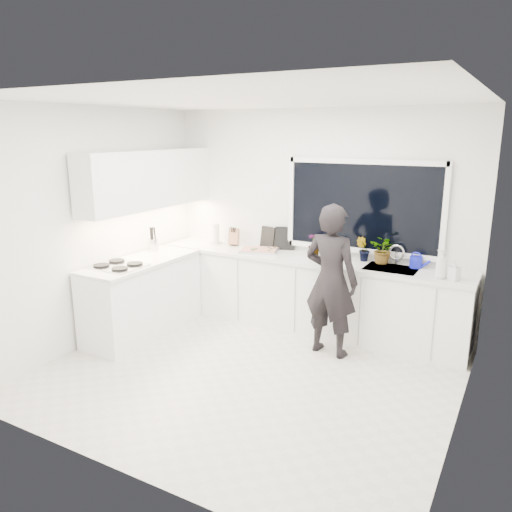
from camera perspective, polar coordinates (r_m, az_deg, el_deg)
The scene contains 25 objects.
floor at distance 5.26m, azimuth -1.07°, elevation -13.46°, with size 4.00×3.50×0.02m, color beige.
wall_back at distance 6.34m, azimuth 6.91°, elevation 4.25°, with size 4.00×0.02×2.70m, color white.
wall_left at distance 6.03m, azimuth -17.90°, elevation 3.17°, with size 0.02×3.50×2.70m, color white.
wall_right at distance 4.18m, azimuth 23.42°, elevation -1.95°, with size 0.02×3.50×2.70m, color white.
ceiling at distance 4.67m, azimuth -1.23°, elevation 17.63°, with size 4.00×3.50×0.02m, color white.
window at distance 6.08m, azimuth 12.10°, elevation 5.53°, with size 1.80×0.02×1.00m, color black.
base_cabinets_back at distance 6.28m, azimuth 5.59°, elevation -4.38°, with size 3.92×0.58×0.88m, color white.
base_cabinets_left at distance 6.26m, azimuth -12.81°, elevation -4.72°, with size 0.58×1.60×0.88m, color white.
countertop_back at distance 6.14m, azimuth 5.65°, elevation -0.33°, with size 3.94×0.62×0.04m, color silver.
countertop_left at distance 6.13m, azimuth -13.04°, elevation -0.65°, with size 0.62×1.60×0.04m, color silver.
upper_cabinets at distance 6.31m, azimuth -12.20°, elevation 8.57°, with size 0.34×2.10×0.70m, color white.
sink at distance 5.84m, azimuth 15.17°, elevation -1.83°, with size 0.58×0.42×0.14m, color silver.
faucet at distance 5.99m, azimuth 15.74°, elevation 0.11°, with size 0.03×0.03×0.22m, color silver.
stovetop at distance 5.90m, azimuth -15.47°, elevation -1.04°, with size 0.56×0.48×0.03m, color black.
person at distance 5.48m, azimuth 8.55°, elevation -2.80°, with size 0.62×0.40×1.69m, color black.
pizza_tray at distance 6.39m, azimuth 0.39°, elevation 0.62°, with size 0.47×0.35×0.03m, color silver.
pizza at distance 6.38m, azimuth 0.39°, elevation 0.77°, with size 0.43×0.31×0.01m, color red.
watering_can at distance 5.91m, azimuth 17.81°, elevation -0.66°, with size 0.14×0.14×0.13m, color #1319B6.
paper_towel_roll at distance 6.85m, azimuth -4.67°, elevation 2.49°, with size 0.11×0.11×0.26m, color silver.
knife_block at distance 6.75m, azimuth -2.54°, elevation 2.17°, with size 0.13×0.10×0.22m, color olive.
utensil_crock at distance 6.55m, azimuth -11.64°, elevation 1.26°, with size 0.13×0.13×0.16m, color #BBBBC0.
picture_frame_large at distance 6.60m, azimuth 1.33°, elevation 2.18°, with size 0.22×0.02×0.28m, color black.
picture_frame_small at distance 6.49m, azimuth 3.33°, elevation 2.03°, with size 0.25×0.02×0.30m, color black.
herb_plants at distance 6.02m, azimuth 12.50°, elevation 0.82°, with size 1.13×0.33×0.33m.
soap_bottles at distance 5.54m, azimuth 20.82°, elevation -1.06°, with size 0.28×0.17×0.31m.
Camera 1 is at (2.35, -4.03, 2.42)m, focal length 35.00 mm.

